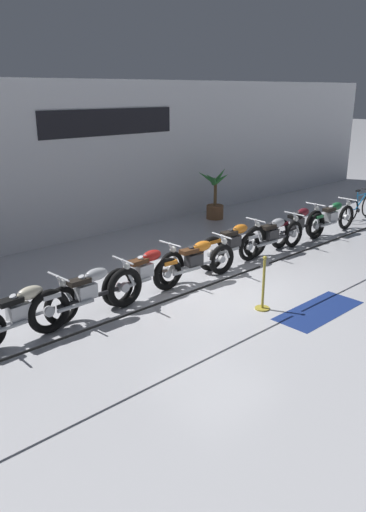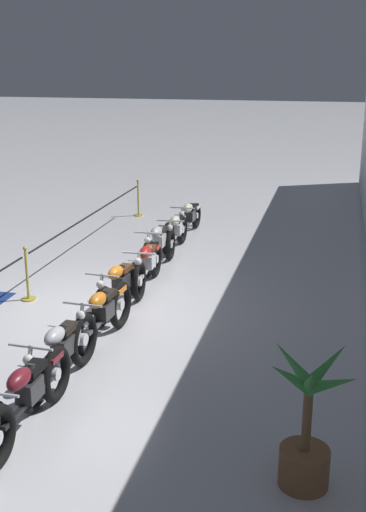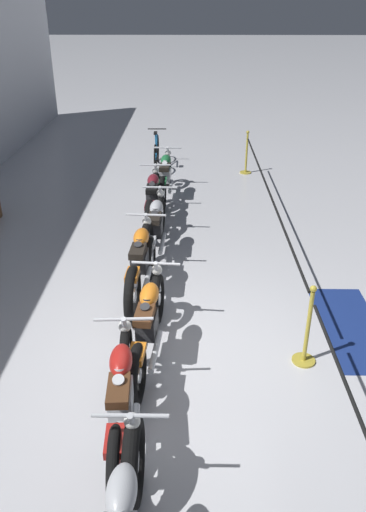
{
  "view_description": "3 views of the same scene",
  "coord_description": "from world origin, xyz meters",
  "px_view_note": "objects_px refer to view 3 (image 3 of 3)",
  "views": [
    {
      "loc": [
        -7.09,
        -6.64,
        3.94
      ],
      "look_at": [
        0.07,
        1.08,
        0.41
      ],
      "focal_mm": 35.0,
      "sensor_mm": 36.0,
      "label": 1
    },
    {
      "loc": [
        10.26,
        4.19,
        4.4
      ],
      "look_at": [
        -1.42,
        1.36,
        0.68
      ],
      "focal_mm": 45.0,
      "sensor_mm": 36.0,
      "label": 2
    },
    {
      "loc": [
        -4.91,
        0.02,
        3.89
      ],
      "look_at": [
        0.74,
        0.11,
        0.96
      ],
      "focal_mm": 35.0,
      "sensor_mm": 36.0,
      "label": 3
    }
  ],
  "objects_px": {
    "motorcycle_orange_5": "(141,263)",
    "motorcycle_maroon_7": "(153,200)",
    "motorcycle_orange_4": "(148,325)",
    "motorcycle_green_8": "(166,177)",
    "stanchion_mid_right": "(246,159)",
    "bicycle": "(157,153)",
    "motorcycle_silver_6": "(156,229)",
    "floor_banner": "(351,327)",
    "motorcycle_red_3": "(122,398)",
    "stanchion_far_left": "(344,393)",
    "stanchion_mid_left": "(307,337)"
  },
  "relations": [
    {
      "from": "floor_banner",
      "to": "bicycle",
      "type": "bearing_deg",
      "value": 23.21
    },
    {
      "from": "motorcycle_red_3",
      "to": "motorcycle_orange_4",
      "type": "xyz_separation_m",
      "value": [
        1.24,
        -0.15,
        -0.03
      ]
    },
    {
      "from": "motorcycle_orange_4",
      "to": "motorcycle_maroon_7",
      "type": "relative_size",
      "value": 0.95
    },
    {
      "from": "motorcycle_orange_4",
      "to": "floor_banner",
      "type": "bearing_deg",
      "value": -76.28
    },
    {
      "from": "motorcycle_orange_5",
      "to": "bicycle",
      "type": "bearing_deg",
      "value": 1.48
    },
    {
      "from": "motorcycle_red_3",
      "to": "motorcycle_green_8",
      "type": "xyz_separation_m",
      "value": [
        6.7,
        -0.11,
        -0.01
      ]
    },
    {
      "from": "motorcycle_red_3",
      "to": "motorcycle_green_8",
      "type": "distance_m",
      "value": 6.7
    },
    {
      "from": "motorcycle_orange_5",
      "to": "motorcycle_maroon_7",
      "type": "xyz_separation_m",
      "value": [
        2.58,
        -0.0,
        -0.02
      ]
    },
    {
      "from": "stanchion_far_left",
      "to": "stanchion_mid_right",
      "type": "bearing_deg",
      "value": 0.0
    },
    {
      "from": "motorcycle_red_3",
      "to": "stanchion_far_left",
      "type": "relative_size",
      "value": 0.15
    },
    {
      "from": "motorcycle_maroon_7",
      "to": "bicycle",
      "type": "bearing_deg",
      "value": 2.59
    },
    {
      "from": "stanchion_far_left",
      "to": "stanchion_mid_left",
      "type": "relative_size",
      "value": 13.52
    },
    {
      "from": "motorcycle_silver_6",
      "to": "motorcycle_orange_5",
      "type": "bearing_deg",
      "value": 173.79
    },
    {
      "from": "motorcycle_orange_4",
      "to": "bicycle",
      "type": "xyz_separation_m",
      "value": [
        7.65,
        0.38,
        -0.07
      ]
    },
    {
      "from": "motorcycle_orange_4",
      "to": "motorcycle_green_8",
      "type": "distance_m",
      "value": 5.46
    },
    {
      "from": "motorcycle_maroon_7",
      "to": "motorcycle_green_8",
      "type": "bearing_deg",
      "value": -6.98
    },
    {
      "from": "stanchion_mid_left",
      "to": "floor_banner",
      "type": "relative_size",
      "value": 0.55
    },
    {
      "from": "motorcycle_orange_5",
      "to": "motorcycle_red_3",
      "type": "bearing_deg",
      "value": -178.56
    },
    {
      "from": "motorcycle_orange_4",
      "to": "motorcycle_green_8",
      "type": "bearing_deg",
      "value": 0.51
    },
    {
      "from": "motorcycle_red_3",
      "to": "motorcycle_orange_4",
      "type": "relative_size",
      "value": 0.99
    },
    {
      "from": "motorcycle_red_3",
      "to": "floor_banner",
      "type": "height_order",
      "value": "motorcycle_red_3"
    },
    {
      "from": "motorcycle_orange_5",
      "to": "floor_banner",
      "type": "distance_m",
      "value": 3.02
    },
    {
      "from": "bicycle",
      "to": "floor_banner",
      "type": "height_order",
      "value": "bicycle"
    },
    {
      "from": "motorcycle_maroon_7",
      "to": "stanchion_mid_right",
      "type": "xyz_separation_m",
      "value": [
        3.16,
        -2.09,
        -0.11
      ]
    },
    {
      "from": "bicycle",
      "to": "stanchion_mid_right",
      "type": "distance_m",
      "value": 2.29
    },
    {
      "from": "motorcycle_orange_5",
      "to": "stanchion_mid_left",
      "type": "xyz_separation_m",
      "value": [
        -1.55,
        -2.09,
        -0.13
      ]
    },
    {
      "from": "motorcycle_orange_4",
      "to": "stanchion_mid_right",
      "type": "relative_size",
      "value": 2.09
    },
    {
      "from": "motorcycle_silver_6",
      "to": "floor_banner",
      "type": "relative_size",
      "value": 1.24
    },
    {
      "from": "motorcycle_red_3",
      "to": "motorcycle_orange_5",
      "type": "xyz_separation_m",
      "value": [
        2.72,
        0.07,
        0.01
      ]
    },
    {
      "from": "stanchion_mid_right",
      "to": "motorcycle_orange_4",
      "type": "bearing_deg",
      "value": 165.51
    },
    {
      "from": "motorcycle_green_8",
      "to": "stanchion_mid_right",
      "type": "distance_m",
      "value": 2.6
    },
    {
      "from": "motorcycle_green_8",
      "to": "stanchion_mid_right",
      "type": "xyz_separation_m",
      "value": [
        1.76,
        -1.91,
        -0.11
      ]
    },
    {
      "from": "floor_banner",
      "to": "stanchion_far_left",
      "type": "bearing_deg",
      "value": 159.55
    },
    {
      "from": "stanchion_mid_left",
      "to": "stanchion_mid_right",
      "type": "distance_m",
      "value": 7.29
    },
    {
      "from": "motorcycle_orange_5",
      "to": "floor_banner",
      "type": "bearing_deg",
      "value": -106.27
    },
    {
      "from": "motorcycle_maroon_7",
      "to": "stanchion_mid_right",
      "type": "bearing_deg",
      "value": -33.41
    },
    {
      "from": "motorcycle_green_8",
      "to": "stanchion_mid_right",
      "type": "relative_size",
      "value": 2.11
    },
    {
      "from": "motorcycle_maroon_7",
      "to": "motorcycle_green_8",
      "type": "height_order",
      "value": "motorcycle_maroon_7"
    },
    {
      "from": "motorcycle_orange_5",
      "to": "stanchion_far_left",
      "type": "xyz_separation_m",
      "value": [
        -2.93,
        -2.09,
        0.28
      ]
    },
    {
      "from": "motorcycle_red_3",
      "to": "stanchion_far_left",
      "type": "xyz_separation_m",
      "value": [
        -0.21,
        -2.02,
        0.29
      ]
    },
    {
      "from": "motorcycle_silver_6",
      "to": "floor_banner",
      "type": "distance_m",
      "value": 3.48
    },
    {
      "from": "motorcycle_silver_6",
      "to": "bicycle",
      "type": "xyz_separation_m",
      "value": [
        4.89,
        0.3,
        -0.07
      ]
    },
    {
      "from": "motorcycle_green_8",
      "to": "stanchion_far_left",
      "type": "relative_size",
      "value": 0.16
    },
    {
      "from": "motorcycle_orange_4",
      "to": "motorcycle_orange_5",
      "type": "height_order",
      "value": "motorcycle_orange_5"
    },
    {
      "from": "motorcycle_orange_5",
      "to": "bicycle",
      "type": "height_order",
      "value": "motorcycle_orange_5"
    },
    {
      "from": "motorcycle_green_8",
      "to": "floor_banner",
      "type": "xyz_separation_m",
      "value": [
        -4.82,
        -2.69,
        -0.47
      ]
    },
    {
      "from": "motorcycle_orange_4",
      "to": "motorcycle_orange_5",
      "type": "relative_size",
      "value": 0.97
    },
    {
      "from": "motorcycle_silver_6",
      "to": "bicycle",
      "type": "distance_m",
      "value": 4.9
    },
    {
      "from": "stanchion_mid_left",
      "to": "motorcycle_silver_6",
      "type": "bearing_deg",
      "value": 34.49
    },
    {
      "from": "motorcycle_maroon_7",
      "to": "stanchion_far_left",
      "type": "relative_size",
      "value": 0.16
    }
  ]
}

